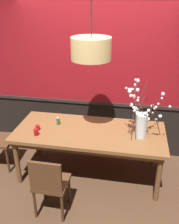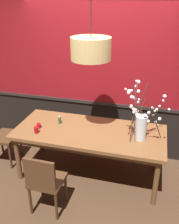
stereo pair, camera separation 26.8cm
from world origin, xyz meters
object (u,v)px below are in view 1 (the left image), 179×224
dining_table (90,135)px  chair_far_side_right (118,121)px  condiment_bottle (58,121)px  chair_near_side_left (49,183)px  vase_with_blossoms (141,121)px  candle_holder_nearer_center (36,132)px  candle_holder_nearer_edge (38,128)px  chair_far_side_left (84,118)px  pendant_lamp (91,49)px

dining_table → chair_far_side_right: (0.35, 0.89, -0.18)m
dining_table → condiment_bottle: bearing=168.7°
chair_near_side_left → vase_with_blossoms: size_ratio=1.12×
chair_far_side_right → candle_holder_nearer_center: (-1.07, -1.15, 0.31)m
dining_table → vase_with_blossoms: size_ratio=2.80×
candle_holder_nearer_edge → candle_holder_nearer_center: bearing=-77.2°
chair_far_side_left → pendant_lamp: size_ratio=1.15×
condiment_bottle → chair_far_side_right: bearing=42.7°
dining_table → condiment_bottle: (-0.50, 0.10, 0.14)m
chair_far_side_right → chair_near_side_left: size_ratio=1.06×
chair_far_side_right → pendant_lamp: pendant_lamp is taller
chair_near_side_left → pendant_lamp: 1.73m
chair_near_side_left → condiment_bottle: condiment_bottle is taller
candle_holder_nearer_edge → chair_far_side_right: bearing=42.4°
chair_near_side_left → vase_with_blossoms: vase_with_blossoms is taller
chair_near_side_left → vase_with_blossoms: bearing=39.0°
chair_far_side_left → candle_holder_nearer_edge: bearing=-114.8°
candle_holder_nearer_edge → condiment_bottle: bearing=41.1°
condiment_bottle → pendant_lamp: size_ratio=0.16×
vase_with_blossoms → chair_near_side_left: bearing=-141.0°
chair_far_side_left → chair_near_side_left: 1.77m
chair_far_side_left → dining_table: bearing=-73.0°
dining_table → chair_near_side_left: bearing=-111.3°
chair_near_side_left → pendant_lamp: (0.36, 0.84, 1.47)m
dining_table → vase_with_blossoms: 0.78m
chair_far_side_left → chair_near_side_left: bearing=-92.0°
chair_far_side_right → chair_far_side_left: bearing=178.8°
chair_near_side_left → condiment_bottle: size_ratio=7.03×
chair_far_side_left → vase_with_blossoms: 1.44m
chair_far_side_right → condiment_bottle: bearing=-137.3°
chair_near_side_left → pendant_lamp: bearing=66.7°
chair_far_side_left → chair_far_side_right: bearing=-1.2°
chair_far_side_left → chair_near_side_left: chair_far_side_left is taller
pendant_lamp → vase_with_blossoms: bearing=1.2°
chair_near_side_left → candle_holder_nearer_center: size_ratio=9.30×
candle_holder_nearer_edge → pendant_lamp: (0.77, 0.09, 1.15)m
pendant_lamp → candle_holder_nearer_edge: bearing=-173.4°
dining_table → candle_holder_nearer_edge: 0.77m
condiment_bottle → candle_holder_nearer_edge: bearing=-138.9°
chair_near_side_left → candle_holder_nearer_center: 0.79m
dining_table → chair_near_side_left: (-0.34, -0.87, -0.20)m
chair_far_side_right → condiment_bottle: size_ratio=7.43×
chair_far_side_left → chair_near_side_left: (-0.06, -1.77, -0.02)m
dining_table → pendant_lamp: (0.03, -0.03, 1.27)m
vase_with_blossoms → chair_far_side_right: bearing=112.1°
dining_table → chair_near_side_left: chair_near_side_left is taller
chair_far_side_left → condiment_bottle: (-0.22, -0.80, 0.32)m
chair_far_side_right → candle_holder_nearer_center: size_ratio=9.83×
candle_holder_nearer_center → pendant_lamp: size_ratio=0.12×
candle_holder_nearer_edge → condiment_bottle: condiment_bottle is taller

